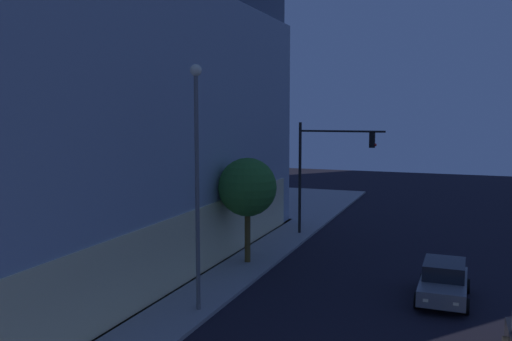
{
  "coord_description": "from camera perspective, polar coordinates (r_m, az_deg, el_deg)",
  "views": [
    {
      "loc": [
        -11.42,
        -2.35,
        7.57
      ],
      "look_at": [
        9.61,
        5.7,
        5.18
      ],
      "focal_mm": 38.11,
      "sensor_mm": 36.0,
      "label": 1
    }
  ],
  "objects": [
    {
      "name": "traffic_light_far_corner",
      "position": [
        33.14,
        7.26,
        1.07
      ],
      "size": [
        0.44,
        5.19,
        6.86
      ],
      "color": "black",
      "rests_on": "sidewalk_corner"
    },
    {
      "name": "street_lamp_sidewalk",
      "position": [
        20.17,
        -6.23,
        1.01
      ],
      "size": [
        0.44,
        0.44,
        9.19
      ],
      "color": "slate",
      "rests_on": "sidewalk_corner"
    },
    {
      "name": "sidewalk_tree",
      "position": [
        26.83,
        -0.9,
        -1.79
      ],
      "size": [
        2.91,
        2.91,
        5.23
      ],
      "color": "brown",
      "rests_on": "sidewalk_corner"
    },
    {
      "name": "car_grey",
      "position": [
        23.74,
        19.09,
        -10.89
      ],
      "size": [
        4.22,
        2.05,
        1.53
      ],
      "color": "slate",
      "rests_on": "ground"
    }
  ]
}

